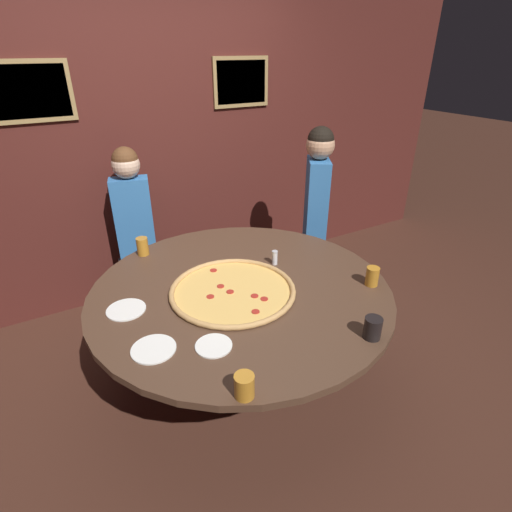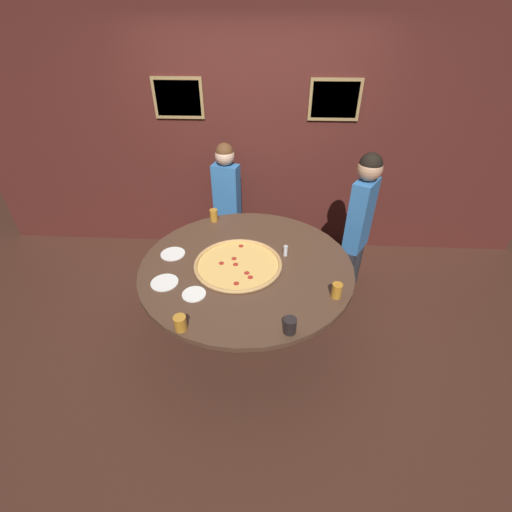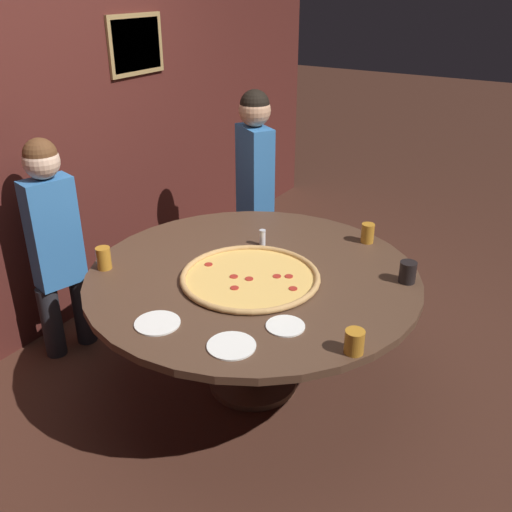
# 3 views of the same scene
# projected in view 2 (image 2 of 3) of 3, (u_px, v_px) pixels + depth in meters

# --- Properties ---
(ground_plane) EXTENTS (24.00, 24.00, 0.00)m
(ground_plane) POSITION_uv_depth(u_px,v_px,m) (248.00, 325.00, 3.31)
(ground_plane) COLOR #422319
(back_wall) EXTENTS (6.40, 0.08, 2.60)m
(back_wall) POSITION_uv_depth(u_px,v_px,m) (256.00, 142.00, 3.77)
(back_wall) COLOR #4C1E19
(back_wall) RESTS_ON ground_plane
(dining_table) EXTENTS (1.79, 1.79, 0.74)m
(dining_table) POSITION_uv_depth(u_px,v_px,m) (247.00, 274.00, 2.95)
(dining_table) COLOR #4C3323
(dining_table) RESTS_ON ground_plane
(giant_pizza) EXTENTS (0.74, 0.74, 0.03)m
(giant_pizza) POSITION_uv_depth(u_px,v_px,m) (238.00, 264.00, 2.86)
(giant_pizza) COLOR #EAB75B
(giant_pizza) RESTS_ON dining_table
(drink_cup_far_left) EXTENTS (0.08, 0.08, 0.12)m
(drink_cup_far_left) POSITION_uv_depth(u_px,v_px,m) (214.00, 215.00, 3.44)
(drink_cup_far_left) COLOR #BC7A23
(drink_cup_far_left) RESTS_ON dining_table
(drink_cup_near_left) EXTENTS (0.09, 0.09, 0.11)m
(drink_cup_near_left) POSITION_uv_depth(u_px,v_px,m) (180.00, 323.00, 2.26)
(drink_cup_near_left) COLOR #BC7A23
(drink_cup_near_left) RESTS_ON dining_table
(drink_cup_beside_pizza) EXTENTS (0.08, 0.08, 0.12)m
(drink_cup_beside_pizza) POSITION_uv_depth(u_px,v_px,m) (337.00, 290.00, 2.52)
(drink_cup_beside_pizza) COLOR #BC7A23
(drink_cup_beside_pizza) RESTS_ON dining_table
(drink_cup_centre_back) EXTENTS (0.09, 0.09, 0.11)m
(drink_cup_centre_back) POSITION_uv_depth(u_px,v_px,m) (290.00, 326.00, 2.24)
(drink_cup_centre_back) COLOR black
(drink_cup_centre_back) RESTS_ON dining_table
(white_plate_right_side) EXTENTS (0.18, 0.18, 0.01)m
(white_plate_right_side) POSITION_uv_depth(u_px,v_px,m) (194.00, 294.00, 2.57)
(white_plate_right_side) COLOR white
(white_plate_right_side) RESTS_ON dining_table
(white_plate_far_back) EXTENTS (0.21, 0.21, 0.01)m
(white_plate_far_back) POSITION_uv_depth(u_px,v_px,m) (165.00, 282.00, 2.68)
(white_plate_far_back) COLOR white
(white_plate_far_back) RESTS_ON dining_table
(white_plate_left_side) EXTENTS (0.21, 0.21, 0.01)m
(white_plate_left_side) POSITION_uv_depth(u_px,v_px,m) (173.00, 254.00, 3.00)
(white_plate_left_side) COLOR white
(white_plate_left_side) RESTS_ON dining_table
(condiment_shaker) EXTENTS (0.04, 0.04, 0.10)m
(condiment_shaker) POSITION_uv_depth(u_px,v_px,m) (286.00, 251.00, 2.96)
(condiment_shaker) COLOR silver
(condiment_shaker) RESTS_ON dining_table
(diner_far_right) EXTENTS (0.36, 0.22, 1.38)m
(diner_far_right) POSITION_uv_depth(u_px,v_px,m) (227.00, 196.00, 3.85)
(diner_far_right) COLOR #232328
(diner_far_right) RESTS_ON ground_plane
(diner_side_right) EXTENTS (0.31, 0.39, 1.49)m
(diner_side_right) POSITION_uv_depth(u_px,v_px,m) (360.00, 219.00, 3.30)
(diner_side_right) COLOR #232328
(diner_side_right) RESTS_ON ground_plane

